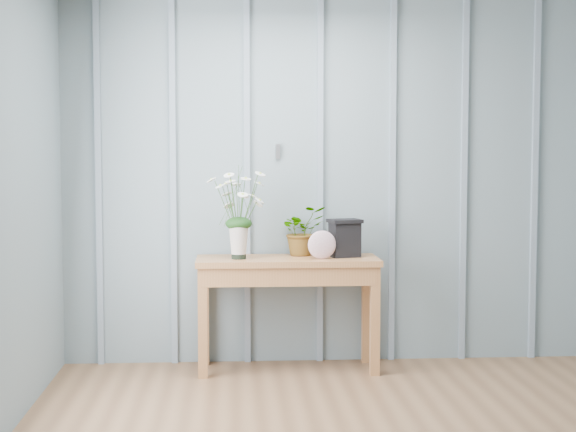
{
  "coord_description": "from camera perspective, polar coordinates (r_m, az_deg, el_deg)",
  "views": [
    {
      "loc": [
        -0.86,
        -3.77,
        1.45
      ],
      "look_at": [
        -0.49,
        1.94,
        1.03
      ],
      "focal_mm": 55.0,
      "sensor_mm": 36.0,
      "label": 1
    }
  ],
  "objects": [
    {
      "name": "room_shell",
      "position": [
        4.79,
        6.76,
        10.6
      ],
      "size": [
        4.0,
        4.5,
        2.5
      ],
      "color": "gray",
      "rests_on": "ground"
    },
    {
      "name": "felt_disc_vessel",
      "position": [
        5.74,
        2.21,
        -1.87
      ],
      "size": [
        0.19,
        0.07,
        0.19
      ],
      "primitive_type": "ellipsoid",
      "rotation": [
        0.0,
        0.0,
        0.11
      ],
      "color": "#995C7C",
      "rests_on": "sideboard"
    },
    {
      "name": "sideboard",
      "position": [
        5.83,
        -0.03,
        -3.83
      ],
      "size": [
        1.2,
        0.45,
        0.75
      ],
      "color": "#9D6538",
      "rests_on": "ground"
    },
    {
      "name": "carved_box",
      "position": [
        5.86,
        3.69,
        -1.41
      ],
      "size": [
        0.24,
        0.21,
        0.25
      ],
      "color": "black",
      "rests_on": "sideboard"
    },
    {
      "name": "spider_plant",
      "position": [
        5.94,
        0.92,
        -0.95
      ],
      "size": [
        0.38,
        0.36,
        0.33
      ],
      "primitive_type": "imported",
      "rotation": [
        0.0,
        0.0,
        0.42
      ],
      "color": "#113712",
      "rests_on": "sideboard"
    },
    {
      "name": "daisy_vase",
      "position": [
        5.73,
        -3.22,
        0.94
      ],
      "size": [
        0.42,
        0.32,
        0.6
      ],
      "color": "black",
      "rests_on": "sideboard"
    }
  ]
}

